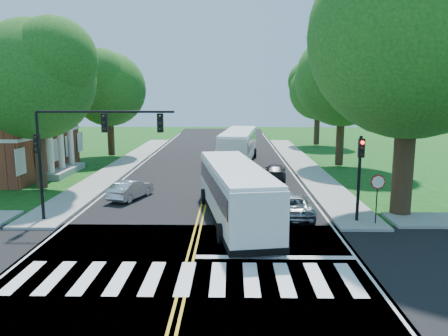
{
  "coord_description": "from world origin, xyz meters",
  "views": [
    {
      "loc": [
        1.67,
        -15.49,
        6.72
      ],
      "look_at": [
        1.25,
        9.31,
        2.4
      ],
      "focal_mm": 35.0,
      "sensor_mm": 36.0,
      "label": 1
    }
  ],
  "objects_px": {
    "signal_ne": "(360,167)",
    "dark_sedan": "(275,171)",
    "signal_nw": "(83,139)",
    "bus_lead": "(235,191)",
    "bus_follow": "(239,146)",
    "hatchback": "(131,189)",
    "suv": "(292,204)"
  },
  "relations": [
    {
      "from": "bus_follow",
      "to": "dark_sedan",
      "type": "xyz_separation_m",
      "value": [
        2.78,
        -7.55,
        -1.08
      ]
    },
    {
      "from": "signal_nw",
      "to": "bus_lead",
      "type": "bearing_deg",
      "value": 3.45
    },
    {
      "from": "bus_lead",
      "to": "bus_follow",
      "type": "height_order",
      "value": "bus_follow"
    },
    {
      "from": "hatchback",
      "to": "bus_follow",
      "type": "bearing_deg",
      "value": -97.09
    },
    {
      "from": "signal_nw",
      "to": "signal_ne",
      "type": "xyz_separation_m",
      "value": [
        14.06,
        0.01,
        -1.41
      ]
    },
    {
      "from": "bus_lead",
      "to": "bus_follow",
      "type": "distance_m",
      "value": 18.93
    },
    {
      "from": "hatchback",
      "to": "dark_sedan",
      "type": "distance_m",
      "value": 11.96
    },
    {
      "from": "signal_nw",
      "to": "suv",
      "type": "relative_size",
      "value": 1.55
    },
    {
      "from": "signal_ne",
      "to": "hatchback",
      "type": "distance_m",
      "value": 14.08
    },
    {
      "from": "suv",
      "to": "dark_sedan",
      "type": "relative_size",
      "value": 1.17
    },
    {
      "from": "signal_ne",
      "to": "dark_sedan",
      "type": "bearing_deg",
      "value": 104.53
    },
    {
      "from": "bus_follow",
      "to": "hatchback",
      "type": "height_order",
      "value": "bus_follow"
    },
    {
      "from": "bus_lead",
      "to": "signal_nw",
      "type": "bearing_deg",
      "value": -6.18
    },
    {
      "from": "signal_nw",
      "to": "signal_ne",
      "type": "bearing_deg",
      "value": 0.05
    },
    {
      "from": "bus_follow",
      "to": "bus_lead",
      "type": "bearing_deg",
      "value": 95.0
    },
    {
      "from": "signal_nw",
      "to": "hatchback",
      "type": "xyz_separation_m",
      "value": [
        1.12,
        5.08,
        -3.76
      ]
    },
    {
      "from": "signal_nw",
      "to": "bus_follow",
      "type": "distance_m",
      "value": 21.23
    },
    {
      "from": "bus_lead",
      "to": "suv",
      "type": "height_order",
      "value": "bus_lead"
    },
    {
      "from": "signal_nw",
      "to": "hatchback",
      "type": "bearing_deg",
      "value": 77.51
    },
    {
      "from": "signal_ne",
      "to": "dark_sedan",
      "type": "height_order",
      "value": "signal_ne"
    },
    {
      "from": "signal_ne",
      "to": "bus_lead",
      "type": "bearing_deg",
      "value": 175.9
    },
    {
      "from": "bus_follow",
      "to": "signal_nw",
      "type": "bearing_deg",
      "value": 73.53
    },
    {
      "from": "bus_lead",
      "to": "suv",
      "type": "relative_size",
      "value": 2.53
    },
    {
      "from": "signal_ne",
      "to": "suv",
      "type": "height_order",
      "value": "signal_ne"
    },
    {
      "from": "signal_ne",
      "to": "signal_nw",
      "type": "bearing_deg",
      "value": -179.95
    },
    {
      "from": "signal_ne",
      "to": "bus_lead",
      "type": "relative_size",
      "value": 0.38
    },
    {
      "from": "signal_nw",
      "to": "bus_follow",
      "type": "bearing_deg",
      "value": 67.05
    },
    {
      "from": "signal_nw",
      "to": "signal_ne",
      "type": "distance_m",
      "value": 14.13
    },
    {
      "from": "bus_lead",
      "to": "dark_sedan",
      "type": "height_order",
      "value": "bus_lead"
    },
    {
      "from": "signal_nw",
      "to": "dark_sedan",
      "type": "xyz_separation_m",
      "value": [
        10.99,
        11.84,
        -3.79
      ]
    },
    {
      "from": "hatchback",
      "to": "bus_lead",
      "type": "bearing_deg",
      "value": 164.3
    },
    {
      "from": "signal_nw",
      "to": "bus_follow",
      "type": "relative_size",
      "value": 0.58
    }
  ]
}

